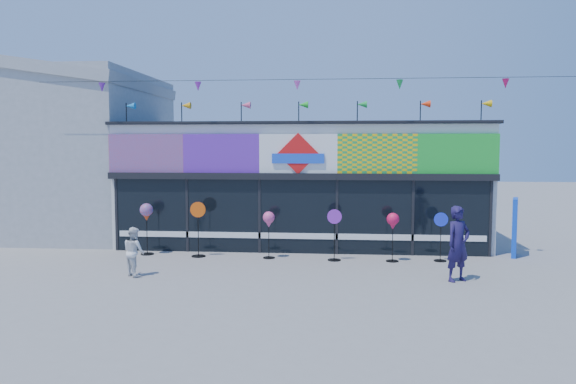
# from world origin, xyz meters

# --- Properties ---
(ground) EXTENTS (80.00, 80.00, 0.00)m
(ground) POSITION_xyz_m (0.00, 0.00, 0.00)
(ground) COLOR gray
(ground) RESTS_ON ground
(kite_shop) EXTENTS (16.00, 5.70, 5.31)m
(kite_shop) POSITION_xyz_m (0.00, 5.94, 2.05)
(kite_shop) COLOR silver
(kite_shop) RESTS_ON ground
(neighbour_building) EXTENTS (8.18, 7.20, 6.87)m
(neighbour_building) POSITION_xyz_m (-10.00, 7.00, 3.20)
(neighbour_building) COLOR #A5A8AA
(neighbour_building) RESTS_ON ground
(blue_sign) EXTENTS (0.40, 0.88, 1.76)m
(blue_sign) POSITION_xyz_m (6.55, 3.54, 0.89)
(blue_sign) COLOR blue
(blue_sign) RESTS_ON ground
(spinner_0) EXTENTS (0.40, 0.40, 1.58)m
(spinner_0) POSITION_xyz_m (-4.61, 2.80, 1.27)
(spinner_0) COLOR black
(spinner_0) RESTS_ON ground
(spinner_1) EXTENTS (0.47, 0.42, 1.66)m
(spinner_1) POSITION_xyz_m (-2.95, 2.61, 0.88)
(spinner_1) COLOR black
(spinner_1) RESTS_ON ground
(spinner_2) EXTENTS (0.35, 0.35, 1.40)m
(spinner_2) POSITION_xyz_m (-0.81, 2.57, 1.12)
(spinner_2) COLOR black
(spinner_2) RESTS_ON ground
(spinner_3) EXTENTS (0.42, 0.38, 1.50)m
(spinner_3) POSITION_xyz_m (1.13, 2.41, 0.79)
(spinner_3) COLOR black
(spinner_3) RESTS_ON ground
(spinner_4) EXTENTS (0.36, 0.36, 1.42)m
(spinner_4) POSITION_xyz_m (2.81, 2.42, 1.13)
(spinner_4) COLOR black
(spinner_4) RESTS_ON ground
(spinner_5) EXTENTS (0.40, 0.36, 1.42)m
(spinner_5) POSITION_xyz_m (4.19, 2.58, 0.75)
(spinner_5) COLOR black
(spinner_5) RESTS_ON ground
(adult_man) EXTENTS (0.81, 0.74, 1.87)m
(adult_man) POSITION_xyz_m (4.19, 0.17, 0.93)
(adult_man) COLOR #1D1543
(adult_man) RESTS_ON ground
(child) EXTENTS (0.69, 0.67, 1.26)m
(child) POSITION_xyz_m (-3.98, 0.02, 0.63)
(child) COLOR white
(child) RESTS_ON ground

